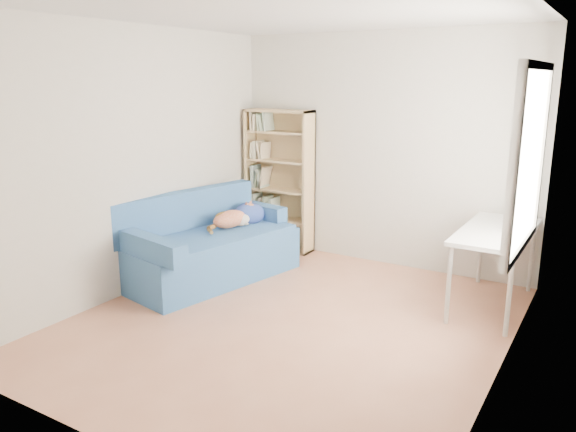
# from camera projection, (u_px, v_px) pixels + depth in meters

# --- Properties ---
(ground) EXTENTS (4.00, 4.00, 0.00)m
(ground) POSITION_uv_depth(u_px,v_px,m) (289.00, 323.00, 4.94)
(ground) COLOR #AC6B4D
(ground) RESTS_ON ground
(room_shell) EXTENTS (3.54, 4.04, 2.62)m
(room_shell) POSITION_uv_depth(u_px,v_px,m) (302.00, 136.00, 4.52)
(room_shell) COLOR silver
(room_shell) RESTS_ON ground
(sofa) EXTENTS (1.24, 2.03, 0.92)m
(sofa) POSITION_uv_depth(u_px,v_px,m) (209.00, 246.00, 5.99)
(sofa) COLOR navy
(sofa) RESTS_ON ground
(bookshelf) EXTENTS (0.86, 0.27, 1.73)m
(bookshelf) POSITION_uv_depth(u_px,v_px,m) (279.00, 186.00, 6.91)
(bookshelf) COLOR tan
(bookshelf) RESTS_ON ground
(desk) EXTENTS (0.60, 1.30, 0.75)m
(desk) POSITION_uv_depth(u_px,v_px,m) (496.00, 236.00, 5.14)
(desk) COLOR white
(desk) RESTS_ON ground
(pen_cup) EXTENTS (0.08, 0.08, 0.15)m
(pen_cup) POSITION_uv_depth(u_px,v_px,m) (512.00, 224.00, 5.07)
(pen_cup) COLOR white
(pen_cup) RESTS_ON desk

